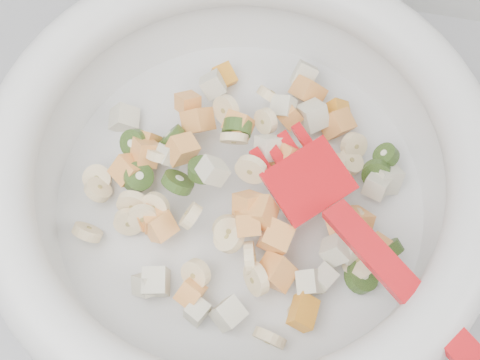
# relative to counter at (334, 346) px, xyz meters

# --- Properties ---
(counter) EXTENTS (2.00, 0.60, 0.90)m
(counter) POSITION_rel_counter_xyz_m (0.00, 0.00, 0.00)
(counter) COLOR #949499
(counter) RESTS_ON ground
(mixing_bowl) EXTENTS (0.44, 0.42, 0.12)m
(mixing_bowl) POSITION_rel_counter_xyz_m (-0.15, 0.02, 0.51)
(mixing_bowl) COLOR silver
(mixing_bowl) RESTS_ON counter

